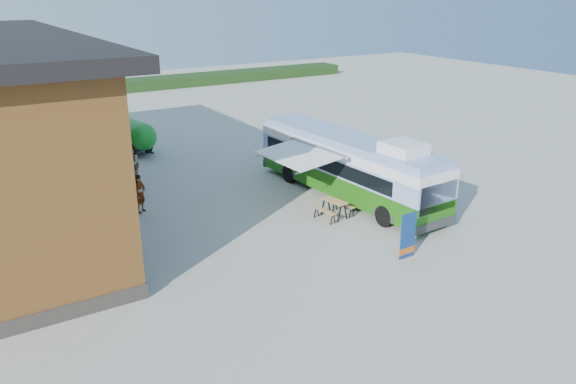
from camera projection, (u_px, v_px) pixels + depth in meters
ground at (317, 250)px, 20.91m from camera, size 100.00×100.00×0.00m
hedge at (165, 82)px, 55.07m from camera, size 40.00×3.00×1.00m
bus at (348, 164)px, 25.77m from camera, size 2.89×11.00×3.35m
awning at (301, 154)px, 24.34m from camera, size 2.55×3.90×0.49m
banner at (408, 240)px, 20.11m from camera, size 0.76×0.21×1.74m
picnic_table at (334, 205)px, 23.73m from camera, size 1.51×1.39×0.77m
person_a at (140, 193)px, 24.20m from camera, size 0.74×0.71×1.71m
person_b at (131, 164)px, 27.77m from camera, size 1.02×1.16×2.01m
slurry_tanker at (128, 132)px, 33.33m from camera, size 2.22×5.36×2.00m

